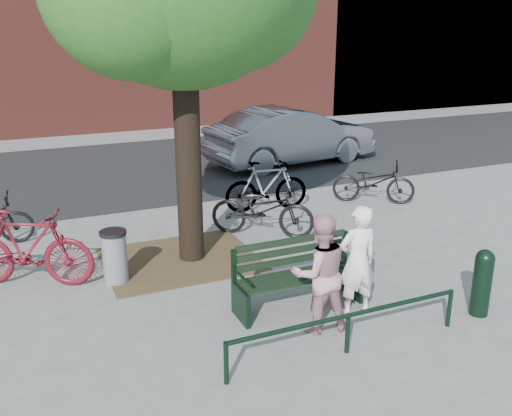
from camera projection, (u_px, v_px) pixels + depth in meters
name	position (u px, v px, depth m)	size (l,w,h in m)	color
ground	(298.00, 307.00, 7.70)	(90.00, 90.00, 0.00)	gray
dirt_pit	(180.00, 259.00, 9.22)	(2.40, 2.00, 0.02)	brown
road	(148.00, 167.00, 15.09)	(40.00, 7.00, 0.01)	black
park_bench	(296.00, 273.00, 7.62)	(1.74, 0.54, 0.97)	black
guard_railing	(348.00, 321.00, 6.53)	(3.06, 0.06, 0.51)	black
person_left	(358.00, 261.00, 7.34)	(0.54, 0.36, 1.49)	white
person_right	(320.00, 273.00, 6.94)	(0.74, 0.57, 1.52)	#C18493
bollard	(482.00, 280.00, 7.37)	(0.24, 0.24, 0.91)	black
litter_bin	(115.00, 256.00, 8.33)	(0.39, 0.39, 0.80)	gray
bicycle_b	(27.00, 248.00, 8.18)	(0.55, 1.93, 1.16)	#590C15
bicycle_c	(262.00, 209.00, 10.15)	(0.65, 1.87, 0.98)	black
bicycle_d	(266.00, 186.00, 11.51)	(0.49, 1.72, 1.03)	gray
bicycle_e	(374.00, 182.00, 12.04)	(0.60, 1.71, 0.90)	black
parked_car	(292.00, 136.00, 15.26)	(1.62, 4.64, 1.53)	slate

